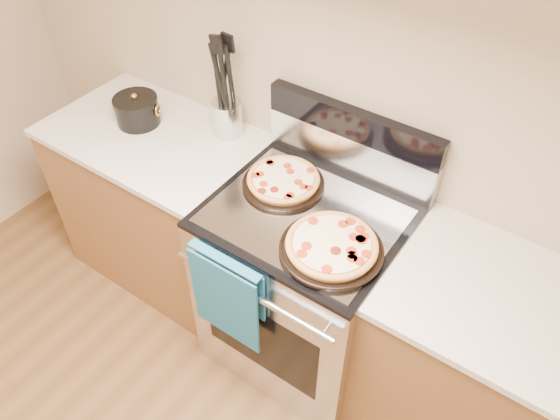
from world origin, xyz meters
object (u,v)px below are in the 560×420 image
Objects in this scene: pepperoni_pizza_front at (332,247)px; saucepan at (137,112)px; pepperoni_pizza_back at (283,181)px; utensil_crock at (227,118)px; range_body at (305,287)px.

saucepan is at bearing 170.56° from pepperoni_pizza_front.
utensil_crock is at bearing 158.51° from pepperoni_pizza_back.
range_body is 0.84m from utensil_crock.
pepperoni_pizza_back reaches higher than range_body.
utensil_crock is (-0.77, 0.37, 0.04)m from pepperoni_pizza_front.
utensil_crock is (-0.59, 0.24, 0.55)m from range_body.
utensil_crock reaches higher than range_body.
pepperoni_pizza_back is (-0.17, 0.07, 0.50)m from range_body.
pepperoni_pizza_front reaches higher than range_body.
pepperoni_pizza_back is 1.66× the size of saucepan.
pepperoni_pizza_front is at bearing -9.44° from saucepan.
saucepan is (-0.40, -0.17, -0.02)m from utensil_crock.
range_body is at bearing -21.81° from utensil_crock.
saucepan is at bearing -156.87° from utensil_crock.
saucepan is at bearing -179.64° from pepperoni_pizza_back.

